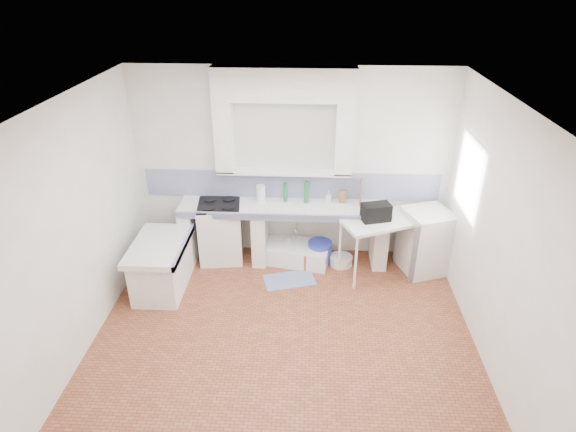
{
  "coord_description": "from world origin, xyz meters",
  "views": [
    {
      "loc": [
        0.28,
        -4.43,
        3.93
      ],
      "look_at": [
        0.0,
        1.0,
        1.1
      ],
      "focal_mm": 29.93,
      "sensor_mm": 36.0,
      "label": 1
    }
  ],
  "objects_px": {
    "side_table": "(377,247)",
    "fridge": "(425,241)",
    "stove": "(221,232)",
    "sink": "(295,253)"
  },
  "relations": [
    {
      "from": "sink",
      "to": "fridge",
      "type": "xyz_separation_m",
      "value": [
        1.86,
        -0.13,
        0.34
      ]
    },
    {
      "from": "stove",
      "to": "fridge",
      "type": "bearing_deg",
      "value": -9.81
    },
    {
      "from": "sink",
      "to": "side_table",
      "type": "xyz_separation_m",
      "value": [
        1.16,
        -0.27,
        0.31
      ]
    },
    {
      "from": "side_table",
      "to": "fridge",
      "type": "relative_size",
      "value": 1.11
    },
    {
      "from": "side_table",
      "to": "fridge",
      "type": "xyz_separation_m",
      "value": [
        0.69,
        0.14,
        0.03
      ]
    },
    {
      "from": "fridge",
      "to": "side_table",
      "type": "bearing_deg",
      "value": 171.92
    },
    {
      "from": "side_table",
      "to": "fridge",
      "type": "bearing_deg",
      "value": -12.46
    },
    {
      "from": "stove",
      "to": "side_table",
      "type": "xyz_separation_m",
      "value": [
        2.27,
        -0.29,
        -0.01
      ]
    },
    {
      "from": "sink",
      "to": "side_table",
      "type": "distance_m",
      "value": 1.23
    },
    {
      "from": "stove",
      "to": "fridge",
      "type": "relative_size",
      "value": 0.94
    }
  ]
}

